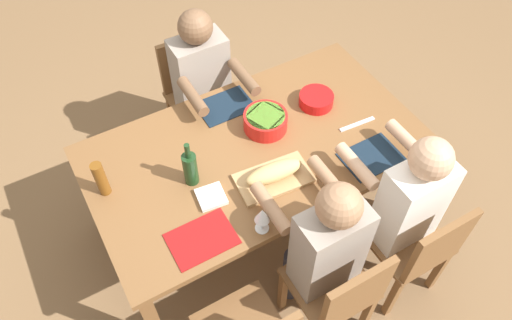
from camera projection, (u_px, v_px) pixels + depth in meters
ground_plane at (256, 218)px, 3.35m from camera, size 8.00×8.00×0.00m
dining_table at (256, 156)px, 2.83m from camera, size 1.88×1.07×0.74m
chair_far_left at (418, 248)px, 2.66m from camera, size 0.40×0.40×0.85m
diner_far_left at (405, 201)px, 2.60m from camera, size 0.41×0.53×1.20m
chair_near_center at (195, 90)px, 3.43m from camera, size 0.40×0.40×0.85m
diner_near_center at (204, 82)px, 3.17m from camera, size 0.41×0.53×1.20m
chair_far_center at (340, 293)px, 2.50m from camera, size 0.40×0.40×0.85m
diner_far_center at (324, 244)px, 2.44m from camera, size 0.41×0.53×1.20m
serving_bowl_salad at (265, 120)px, 2.82m from camera, size 0.25×0.25×0.10m
serving_bowl_fruit at (316, 99)px, 2.95m from camera, size 0.21×0.21×0.07m
cutting_board at (274, 178)px, 2.62m from camera, size 0.42×0.25×0.02m
bread_loaf at (274, 172)px, 2.58m from camera, size 0.33×0.14×0.09m
wine_bottle at (190, 168)px, 2.54m from camera, size 0.08×0.08×0.29m
beer_bottle at (101, 179)px, 2.50m from camera, size 0.06×0.06×0.22m
wine_glass at (262, 216)px, 2.35m from camera, size 0.08×0.08×0.17m
placemat_far_left at (371, 157)px, 2.72m from camera, size 0.32×0.23×0.01m
placemat_far_right at (202, 239)px, 2.40m from camera, size 0.32×0.23×0.01m
placemat_near_center at (225, 106)px, 2.97m from camera, size 0.32×0.23×0.01m
carving_knife at (357, 124)px, 2.87m from camera, size 0.23×0.04×0.01m
napkin_stack at (211, 197)px, 2.55m from camera, size 0.16×0.16×0.02m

